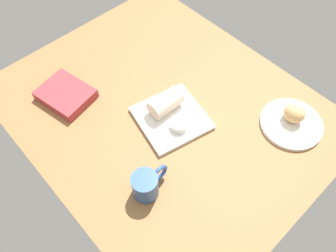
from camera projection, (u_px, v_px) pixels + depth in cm
name	position (u px, v px, depth cm)	size (l,w,h in cm)	color
dining_table	(164.00, 111.00, 117.20)	(110.00, 90.00, 4.00)	olive
round_plate	(291.00, 124.00, 110.98)	(20.61, 20.61, 1.40)	white
scone_pastry	(294.00, 113.00, 108.57)	(7.03, 6.47, 6.36)	tan
square_plate	(171.00, 118.00, 112.12)	(21.49, 21.49, 1.60)	white
sauce_cup	(179.00, 125.00, 108.02)	(5.66, 5.66, 2.61)	silver
breakfast_wrap	(165.00, 103.00, 110.50)	(6.62, 6.62, 11.28)	beige
book_stack	(66.00, 94.00, 116.57)	(20.42, 17.70, 3.43)	#A53338
coffee_mug	(146.00, 185.00, 94.74)	(7.73, 12.56, 9.05)	#2D518C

